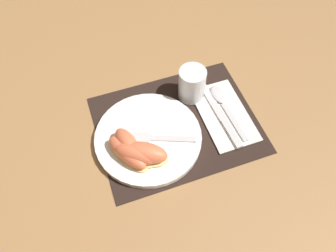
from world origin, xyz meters
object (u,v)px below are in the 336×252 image
object	(u,v)px
fork	(152,138)
citrus_wedge_1	(127,153)
plate	(148,138)
citrus_wedge_2	(136,154)
citrus_wedge_3	(145,153)
citrus_wedge_0	(128,144)
juice_glass	(192,85)
spoon	(222,101)
knife	(221,116)

from	to	relation	value
fork	citrus_wedge_1	size ratio (longest dim) A/B	1.39
plate	citrus_wedge_2	distance (m)	0.07
fork	citrus_wedge_1	xyz separation A→B (m)	(-0.07, -0.03, 0.01)
citrus_wedge_1	citrus_wedge_3	distance (m)	0.04
plate	citrus_wedge_2	bearing A→B (deg)	-131.87
citrus_wedge_0	citrus_wedge_2	xyz separation A→B (m)	(0.01, -0.03, 0.00)
juice_glass	spoon	world-z (taller)	juice_glass
knife	citrus_wedge_3	distance (m)	0.23
knife	citrus_wedge_3	world-z (taller)	citrus_wedge_3
knife	citrus_wedge_0	xyz separation A→B (m)	(-0.25, -0.02, 0.03)
spoon	citrus_wedge_2	distance (m)	0.28
spoon	citrus_wedge_1	distance (m)	0.29
citrus_wedge_1	citrus_wedge_0	bearing A→B (deg)	72.50
citrus_wedge_0	juice_glass	bearing A→B (deg)	28.27
citrus_wedge_0	citrus_wedge_2	bearing A→B (deg)	-73.47
citrus_wedge_0	citrus_wedge_1	distance (m)	0.02
juice_glass	spoon	bearing A→B (deg)	-38.55
citrus_wedge_1	knife	bearing A→B (deg)	8.40
fork	citrus_wedge_2	bearing A→B (deg)	-143.02
spoon	citrus_wedge_1	bearing A→B (deg)	-164.25
citrus_wedge_2	citrus_wedge_1	bearing A→B (deg)	146.15
plate	citrus_wedge_2	size ratio (longest dim) A/B	2.30
citrus_wedge_0	citrus_wedge_3	size ratio (longest dim) A/B	0.82
fork	citrus_wedge_0	world-z (taller)	citrus_wedge_0
plate	spoon	world-z (taller)	plate
plate	citrus_wedge_0	world-z (taller)	citrus_wedge_0
spoon	juice_glass	bearing A→B (deg)	141.45
knife	spoon	bearing A→B (deg)	62.03
juice_glass	citrus_wedge_0	xyz separation A→B (m)	(-0.21, -0.11, -0.01)
plate	citrus_wedge_3	distance (m)	0.07
citrus_wedge_3	citrus_wedge_0	bearing A→B (deg)	127.92
juice_glass	citrus_wedge_3	xyz separation A→B (m)	(-0.18, -0.15, -0.00)
citrus_wedge_0	citrus_wedge_2	world-z (taller)	citrus_wedge_2
spoon	citrus_wedge_0	xyz separation A→B (m)	(-0.28, -0.06, 0.03)
juice_glass	knife	size ratio (longest dim) A/B	0.43
fork	citrus_wedge_3	bearing A→B (deg)	-126.32
spoon	citrus_wedge_3	distance (m)	0.26
spoon	fork	bearing A→B (deg)	-166.26
plate	juice_glass	distance (m)	0.18
knife	citrus_wedge_0	bearing A→B (deg)	-176.43
juice_glass	citrus_wedge_2	world-z (taller)	juice_glass
citrus_wedge_3	citrus_wedge_2	bearing A→B (deg)	167.57
juice_glass	knife	bearing A→B (deg)	-64.10
knife	citrus_wedge_0	distance (m)	0.26
spoon	fork	world-z (taller)	fork
knife	citrus_wedge_1	world-z (taller)	citrus_wedge_1
knife	citrus_wedge_1	bearing A→B (deg)	-171.60
fork	spoon	bearing A→B (deg)	13.74
fork	citrus_wedge_3	xyz separation A→B (m)	(-0.03, -0.04, 0.02)
plate	citrus_wedge_0	bearing A→B (deg)	-164.31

